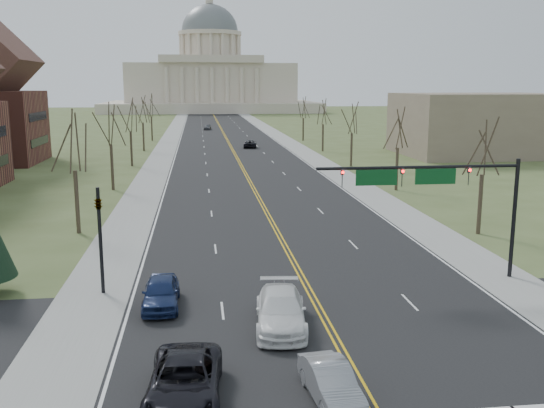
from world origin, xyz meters
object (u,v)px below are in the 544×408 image
object	(u,v)px
car_sb_outer_lead	(184,381)
car_sb_inner_second	(281,310)
signal_mast	(434,185)
signal_left	(100,228)
car_sb_inner_lead	(331,383)
car_sb_outer_second	(161,292)
car_far_sb	(208,127)
car_far_nb	(250,144)

from	to	relation	value
car_sb_outer_lead	car_sb_inner_second	distance (m)	7.85
signal_mast	signal_left	distance (m)	19.06
signal_left	car_sb_inner_second	world-z (taller)	signal_left
signal_left	car_sb_inner_lead	bearing A→B (deg)	-52.17
car_sb_inner_lead	car_sb_outer_lead	size ratio (longest dim) A/B	0.73
car_sb_outer_second	car_far_sb	xyz separation A→B (m)	(4.57, 126.13, -0.09)
car_sb_outer_second	car_far_nb	distance (m)	81.42
car_sb_inner_second	car_far_nb	distance (m)	84.22
signal_left	car_sb_outer_second	bearing A→B (deg)	-37.37
car_far_sb	signal_left	bearing A→B (deg)	-86.03
signal_mast	car_far_nb	bearing A→B (deg)	92.95
car_sb_outer_lead	car_sb_inner_second	xyz separation A→B (m)	(4.44, 6.48, 0.04)
car_sb_inner_lead	car_far_sb	distance (m)	136.60
car_sb_inner_second	car_far_nb	world-z (taller)	car_sb_inner_second
car_far_nb	car_sb_outer_lead	bearing A→B (deg)	89.66
signal_left	car_far_nb	distance (m)	79.50
car_far_sb	car_far_nb	bearing A→B (deg)	-73.62
car_far_nb	car_sb_inner_lead	bearing A→B (deg)	93.03
signal_mast	signal_left	bearing A→B (deg)	180.00
car_sb_inner_second	signal_left	bearing A→B (deg)	152.83
car_sb_inner_lead	car_sb_outer_lead	distance (m)	5.37
car_sb_inner_second	car_sb_outer_second	distance (m)	6.78
car_sb_inner_lead	car_sb_inner_second	distance (m)	7.07
signal_left	car_sb_inner_lead	world-z (taller)	signal_left
car_sb_outer_lead	car_sb_outer_second	bearing A→B (deg)	101.63
signal_left	car_sb_inner_lead	size ratio (longest dim) A/B	1.44
car_sb_outer_lead	car_sb_inner_second	size ratio (longest dim) A/B	0.99
signal_left	car_sb_outer_second	xyz separation A→B (m)	(3.35, -2.56, -2.92)
signal_mast	car_sb_inner_lead	xyz separation A→B (m)	(-8.85, -13.00, -5.06)
car_sb_inner_lead	car_sb_outer_second	xyz separation A→B (m)	(-6.75, 10.44, 0.10)
car_sb_inner_lead	car_far_sb	bearing A→B (deg)	84.56
signal_mast	car_sb_inner_lead	bearing A→B (deg)	-124.24
car_sb_inner_lead	car_sb_outer_lead	world-z (taller)	car_sb_outer_lead
car_sb_outer_lead	car_far_sb	distance (m)	136.09
car_far_nb	car_sb_inner_second	bearing A→B (deg)	92.17
car_far_nb	car_sb_outer_second	bearing A→B (deg)	87.90
signal_mast	signal_left	xyz separation A→B (m)	(-18.95, 0.00, -2.05)
signal_mast	car_far_nb	size ratio (longest dim) A/B	2.44
signal_mast	car_far_nb	world-z (taller)	signal_mast
car_sb_inner_second	car_far_sb	xyz separation A→B (m)	(-1.27, 129.57, -0.15)
car_sb_inner_second	car_far_nb	size ratio (longest dim) A/B	1.17
car_far_sb	car_sb_outer_second	bearing A→B (deg)	-84.44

